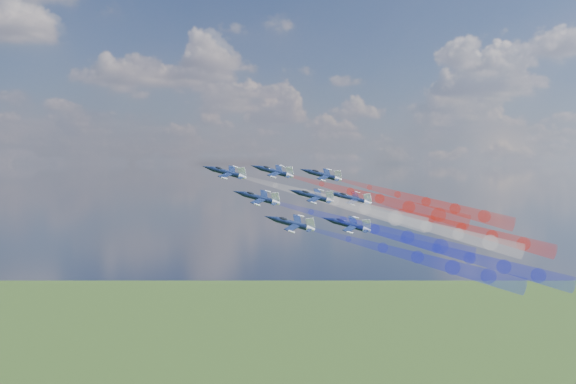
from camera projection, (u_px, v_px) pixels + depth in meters
jet_lead at (226, 172)px, 176.10m from camera, size 15.40×15.28×8.77m
trail_lead at (335, 201)px, 171.86m from camera, size 36.42×33.41×16.22m
jet_inner_left at (258, 198)px, 165.54m from camera, size 15.40×15.28×8.77m
trail_inner_left at (375, 229)px, 161.30m from camera, size 36.42×33.41×16.22m
jet_inner_right at (274, 171)px, 182.91m from camera, size 15.40×15.28×8.77m
trail_inner_right at (379, 199)px, 178.67m from camera, size 36.42×33.41×16.22m
jet_outer_left at (292, 224)px, 155.07m from camera, size 15.40×15.28×8.77m
trail_outer_left at (417, 258)px, 150.84m from camera, size 36.42×33.41×16.22m
jet_center_third at (313, 196)px, 172.08m from camera, size 15.40×15.28×8.77m
trail_center_third at (426, 226)px, 167.84m from camera, size 36.42×33.41×16.22m
jet_outer_right at (323, 175)px, 188.41m from camera, size 15.40×15.28×8.77m
trail_outer_right at (426, 202)px, 184.17m from camera, size 36.42×33.41×16.22m
jet_rear_left at (348, 225)px, 162.22m from camera, size 15.40×15.28×8.77m
trail_rear_left at (470, 257)px, 157.98m from camera, size 36.42×33.41×16.22m
jet_rear_right at (351, 198)px, 178.18m from camera, size 15.40×15.28×8.77m
trail_rear_right at (461, 227)px, 173.94m from camera, size 36.42×33.41×16.22m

